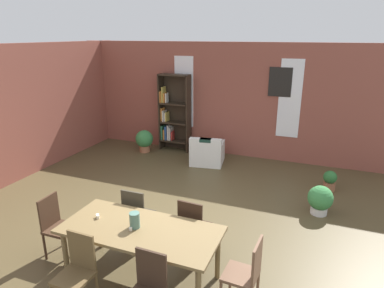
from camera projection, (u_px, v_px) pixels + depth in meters
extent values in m
plane|color=brown|center=(172.00, 226.00, 5.87)|extent=(10.62, 10.62, 0.00)
cube|color=brown|center=(234.00, 101.00, 8.95)|extent=(9.17, 0.12, 3.01)
cube|color=white|center=(184.00, 92.00, 9.34)|extent=(0.55, 0.02, 1.96)
cube|color=white|center=(290.00, 99.00, 8.34)|extent=(0.55, 0.02, 1.96)
cube|color=brown|center=(140.00, 230.00, 4.40)|extent=(2.11, 0.95, 0.04)
cylinder|color=brown|center=(66.00, 255.00, 4.52)|extent=(0.07, 0.07, 0.73)
cylinder|color=brown|center=(100.00, 226.00, 5.18)|extent=(0.07, 0.07, 0.73)
cylinder|color=brown|center=(218.00, 255.00, 4.52)|extent=(0.07, 0.07, 0.73)
cylinder|color=#4C7266|center=(135.00, 220.00, 4.39)|extent=(0.14, 0.14, 0.21)
cylinder|color=silver|center=(98.00, 216.00, 4.65)|extent=(0.04, 0.04, 0.05)
cylinder|color=silver|center=(98.00, 217.00, 4.62)|extent=(0.04, 0.04, 0.05)
cylinder|color=silver|center=(131.00, 229.00, 4.34)|extent=(0.04, 0.04, 0.04)
cube|color=#3E281B|center=(61.00, 229.00, 4.97)|extent=(0.41, 0.41, 0.04)
cube|color=#3E281B|center=(49.00, 212.00, 4.95)|extent=(0.04, 0.38, 0.50)
cylinder|color=#3E281B|center=(65.00, 252.00, 4.82)|extent=(0.04, 0.04, 0.43)
cylinder|color=#3E281B|center=(81.00, 239.00, 5.14)|extent=(0.04, 0.04, 0.43)
cylinder|color=#3E281B|center=(45.00, 247.00, 4.94)|extent=(0.04, 0.04, 0.43)
cylinder|color=#3E281B|center=(62.00, 234.00, 5.26)|extent=(0.04, 0.04, 0.43)
cube|color=#36251A|center=(152.00, 270.00, 3.73)|extent=(0.38, 0.04, 0.50)
cube|color=#301F15|center=(195.00, 227.00, 5.01)|extent=(0.42, 0.42, 0.04)
cube|color=#301F15|center=(190.00, 218.00, 4.78)|extent=(0.38, 0.05, 0.50)
cylinder|color=#301F15|center=(211.00, 237.00, 5.17)|extent=(0.04, 0.04, 0.43)
cylinder|color=#301F15|center=(189.00, 232.00, 5.31)|extent=(0.04, 0.04, 0.43)
cylinder|color=#301F15|center=(201.00, 250.00, 4.86)|extent=(0.04, 0.04, 0.43)
cylinder|color=#301F15|center=(179.00, 244.00, 5.00)|extent=(0.04, 0.04, 0.43)
cube|color=brown|center=(240.00, 275.00, 4.02)|extent=(0.42, 0.42, 0.04)
cube|color=brown|center=(257.00, 262.00, 3.87)|extent=(0.05, 0.38, 0.50)
cylinder|color=brown|center=(230.00, 277.00, 4.32)|extent=(0.04, 0.04, 0.43)
cylinder|color=brown|center=(258.00, 286.00, 4.18)|extent=(0.04, 0.04, 0.43)
cube|color=#363025|center=(140.00, 215.00, 5.35)|extent=(0.41, 0.41, 0.04)
cube|color=#363025|center=(133.00, 207.00, 5.10)|extent=(0.38, 0.04, 0.50)
cylinder|color=#363025|center=(155.00, 224.00, 5.52)|extent=(0.04, 0.04, 0.43)
cylinder|color=#363025|center=(136.00, 220.00, 5.64)|extent=(0.04, 0.04, 0.43)
cylinder|color=#363025|center=(145.00, 236.00, 5.20)|extent=(0.04, 0.04, 0.43)
cylinder|color=#363025|center=(125.00, 232.00, 5.32)|extent=(0.04, 0.04, 0.43)
cube|color=brown|center=(74.00, 278.00, 3.97)|extent=(0.41, 0.41, 0.04)
cube|color=brown|center=(82.00, 251.00, 4.06)|extent=(0.38, 0.04, 0.50)
cylinder|color=brown|center=(74.00, 280.00, 4.27)|extent=(0.04, 0.04, 0.43)
cylinder|color=brown|center=(97.00, 288.00, 4.14)|extent=(0.04, 0.04, 0.43)
cube|color=#2D2319|center=(161.00, 112.00, 9.56)|extent=(0.04, 0.33, 2.16)
cube|color=#2D2319|center=(189.00, 114.00, 9.26)|extent=(0.04, 0.33, 2.16)
cube|color=#2D2319|center=(177.00, 112.00, 9.55)|extent=(0.88, 0.01, 2.16)
cube|color=#2D2319|center=(175.00, 141.00, 9.66)|extent=(0.84, 0.33, 0.04)
cube|color=#33724C|center=(163.00, 132.00, 9.73)|extent=(0.05, 0.24, 0.39)
cube|color=orange|center=(165.00, 134.00, 9.72)|extent=(0.04, 0.21, 0.29)
cube|color=#284C8C|center=(167.00, 133.00, 9.69)|extent=(0.05, 0.23, 0.39)
cube|color=white|center=(169.00, 132.00, 9.66)|extent=(0.04, 0.17, 0.43)
cube|color=white|center=(170.00, 133.00, 9.65)|extent=(0.03, 0.27, 0.39)
cube|color=white|center=(171.00, 134.00, 9.64)|extent=(0.03, 0.26, 0.36)
cube|color=#B22D28|center=(173.00, 136.00, 9.64)|extent=(0.04, 0.18, 0.25)
cube|color=#2D2319|center=(175.00, 123.00, 9.50)|extent=(0.84, 0.33, 0.04)
cube|color=orange|center=(163.00, 114.00, 9.56)|extent=(0.05, 0.19, 0.37)
cube|color=white|center=(164.00, 116.00, 9.55)|extent=(0.03, 0.26, 0.31)
cube|color=white|center=(166.00, 117.00, 9.55)|extent=(0.03, 0.19, 0.25)
cube|color=gold|center=(167.00, 117.00, 9.53)|extent=(0.03, 0.23, 0.27)
cube|color=#2D2319|center=(174.00, 104.00, 9.33)|extent=(0.84, 0.33, 0.04)
cube|color=orange|center=(162.00, 97.00, 9.41)|extent=(0.04, 0.27, 0.31)
cube|color=gold|center=(164.00, 95.00, 9.37)|extent=(0.03, 0.24, 0.43)
cube|color=orange|center=(165.00, 98.00, 9.38)|extent=(0.04, 0.20, 0.26)
cube|color=white|center=(167.00, 98.00, 9.36)|extent=(0.03, 0.17, 0.26)
cube|color=#2D2319|center=(174.00, 75.00, 9.08)|extent=(0.84, 0.33, 0.04)
cube|color=silver|center=(207.00, 155.00, 8.70)|extent=(0.92, 0.92, 0.40)
cube|color=silver|center=(205.00, 145.00, 8.29)|extent=(0.82, 0.28, 0.35)
cube|color=silver|center=(221.00, 146.00, 8.55)|extent=(0.23, 0.73, 0.15)
cube|color=silver|center=(195.00, 144.00, 8.69)|extent=(0.23, 0.73, 0.15)
cube|color=#19382D|center=(206.00, 140.00, 8.25)|extent=(0.30, 0.21, 0.08)
cylinder|color=#9E6042|center=(145.00, 148.00, 9.55)|extent=(0.30, 0.30, 0.19)
sphere|color=#387F42|center=(144.00, 139.00, 9.46)|extent=(0.49, 0.49, 0.49)
cylinder|color=#9E6042|center=(329.00, 186.00, 7.18)|extent=(0.25, 0.25, 0.19)
sphere|color=#2D6B33|center=(330.00, 177.00, 7.11)|extent=(0.28, 0.28, 0.28)
cylinder|color=silver|center=(319.00, 210.00, 6.26)|extent=(0.30, 0.30, 0.14)
sphere|color=#387F42|center=(320.00, 198.00, 6.18)|extent=(0.46, 0.46, 0.46)
cube|color=black|center=(280.00, 82.00, 8.30)|extent=(0.56, 0.03, 0.72)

